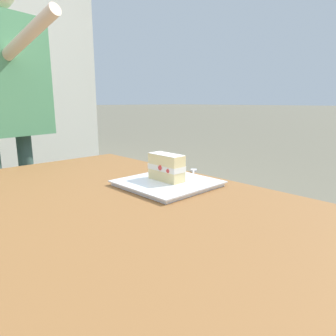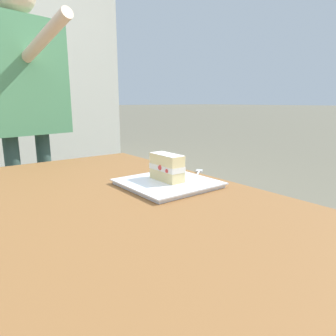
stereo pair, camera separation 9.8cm
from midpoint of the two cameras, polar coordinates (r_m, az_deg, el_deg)
patio_table at (r=0.91m, az=-7.77°, el=-11.74°), size 1.33×0.84×0.71m
dessert_plate at (r=0.99m, az=2.83°, el=-2.96°), size 0.28×0.28×0.02m
cake_slice at (r=0.99m, az=2.59°, el=0.12°), size 0.13×0.06×0.09m
dessert_fork at (r=1.14m, az=8.05°, el=-1.18°), size 0.12×0.14×0.01m
diner_person at (r=1.73m, az=-24.53°, el=14.48°), size 0.60×0.47×1.61m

